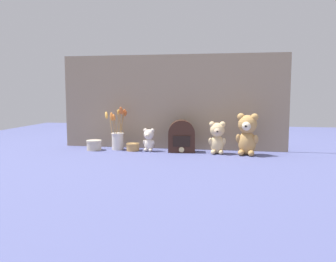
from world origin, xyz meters
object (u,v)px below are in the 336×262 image
(teddy_bear_small, at_px, (149,139))
(decorative_tin_tall, at_px, (94,145))
(vintage_radio, at_px, (181,137))
(decorative_tin_short, at_px, (133,147))
(teddy_bear_large, at_px, (247,133))
(flower_vase, at_px, (118,136))
(teddy_bear_medium, at_px, (217,137))

(teddy_bear_small, distance_m, decorative_tin_tall, 0.39)
(vintage_radio, height_order, decorative_tin_short, vintage_radio)
(teddy_bear_large, xyz_separation_m, flower_vase, (-0.89, 0.06, -0.04))
(teddy_bear_large, relative_size, decorative_tin_short, 2.91)
(flower_vase, xyz_separation_m, vintage_radio, (0.46, -0.01, 0.00))
(teddy_bear_medium, bearing_deg, decorative_tin_tall, -179.14)
(teddy_bear_large, relative_size, teddy_bear_small, 1.72)
(teddy_bear_small, bearing_deg, teddy_bear_large, -2.83)
(teddy_bear_large, height_order, teddy_bear_small, teddy_bear_large)
(teddy_bear_large, height_order, flower_vase, flower_vase)
(flower_vase, bearing_deg, teddy_bear_small, -6.29)
(flower_vase, distance_m, decorative_tin_short, 0.14)
(teddy_bear_large, distance_m, vintage_radio, 0.44)
(teddy_bear_large, height_order, decorative_tin_tall, teddy_bear_large)
(teddy_bear_medium, distance_m, decorative_tin_tall, 0.86)
(teddy_bear_small, xyz_separation_m, decorative_tin_short, (-0.11, 0.00, -0.06))
(teddy_bear_small, height_order, vintage_radio, vintage_radio)
(vintage_radio, height_order, decorative_tin_tall, vintage_radio)
(teddy_bear_large, bearing_deg, vintage_radio, 173.75)
(teddy_bear_medium, relative_size, vintage_radio, 0.98)
(teddy_bear_medium, height_order, flower_vase, flower_vase)
(teddy_bear_large, height_order, vintage_radio, teddy_bear_large)
(teddy_bear_large, height_order, decorative_tin_short, teddy_bear_large)
(decorative_tin_short, bearing_deg, teddy_bear_medium, -1.69)
(teddy_bear_large, bearing_deg, teddy_bear_small, 177.17)
(teddy_bear_small, distance_m, flower_vase, 0.23)
(flower_vase, relative_size, vintage_radio, 1.42)
(teddy_bear_medium, height_order, vintage_radio, vintage_radio)
(vintage_radio, distance_m, decorative_tin_tall, 0.62)
(teddy_bear_medium, relative_size, decorative_tin_tall, 2.01)
(vintage_radio, bearing_deg, teddy_bear_large, -6.25)
(teddy_bear_small, height_order, flower_vase, flower_vase)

